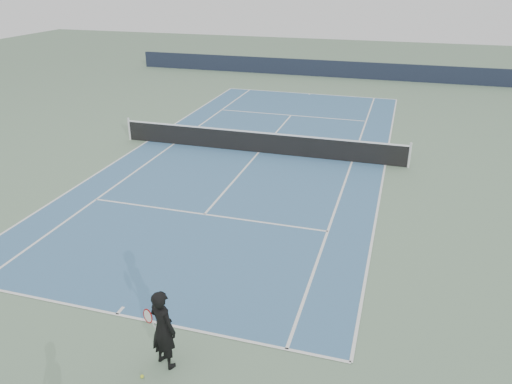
# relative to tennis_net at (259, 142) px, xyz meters

# --- Properties ---
(ground) EXTENTS (80.00, 80.00, 0.00)m
(ground) POSITION_rel_tennis_net_xyz_m (0.00, 0.00, -0.50)
(ground) COLOR slate
(court_surface) EXTENTS (10.97, 23.77, 0.01)m
(court_surface) POSITION_rel_tennis_net_xyz_m (0.00, 0.00, -0.50)
(court_surface) COLOR #3D6890
(court_surface) RESTS_ON ground
(tennis_net) EXTENTS (12.90, 0.10, 1.07)m
(tennis_net) POSITION_rel_tennis_net_xyz_m (0.00, 0.00, 0.00)
(tennis_net) COLOR silver
(tennis_net) RESTS_ON ground
(windscreen_far) EXTENTS (30.00, 0.25, 1.20)m
(windscreen_far) POSITION_rel_tennis_net_xyz_m (0.00, 17.88, 0.10)
(windscreen_far) COLOR black
(windscreen_far) RESTS_ON ground
(tennis_player) EXTENTS (0.86, 0.71, 1.79)m
(tennis_player) POSITION_rel_tennis_net_xyz_m (1.82, -12.99, 0.39)
(tennis_player) COLOR black
(tennis_player) RESTS_ON ground
(tennis_ball) EXTENTS (0.07, 0.07, 0.07)m
(tennis_ball) POSITION_rel_tennis_net_xyz_m (1.53, -13.49, -0.47)
(tennis_ball) COLOR #C7D62B
(tennis_ball) RESTS_ON ground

